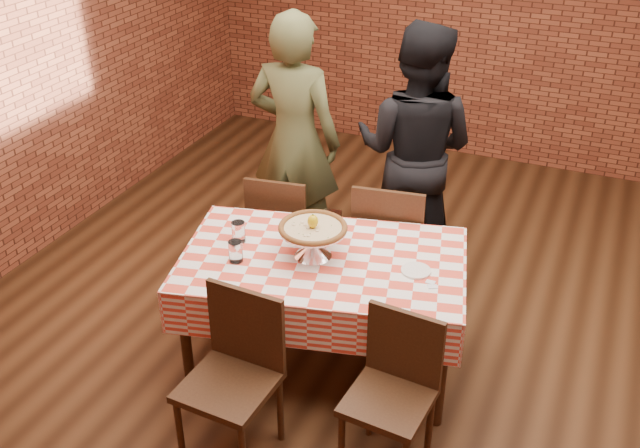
# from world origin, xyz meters

# --- Properties ---
(ground) EXTENTS (6.00, 6.00, 0.00)m
(ground) POSITION_xyz_m (0.00, 0.00, 0.00)
(ground) COLOR black
(ground) RESTS_ON ground
(back_wall) EXTENTS (5.50, 0.00, 5.50)m
(back_wall) POSITION_xyz_m (0.00, 3.00, 1.45)
(back_wall) COLOR brown
(back_wall) RESTS_ON ground
(table) EXTENTS (1.75, 1.28, 0.75)m
(table) POSITION_xyz_m (-0.25, -0.39, 0.38)
(table) COLOR #3A2312
(table) RESTS_ON ground
(tablecloth) EXTENTS (1.80, 1.32, 0.27)m
(tablecloth) POSITION_xyz_m (-0.25, -0.39, 0.62)
(tablecloth) COLOR #E34733
(tablecloth) RESTS_ON table
(pizza_stand) EXTENTS (0.43, 0.43, 0.17)m
(pizza_stand) POSITION_xyz_m (-0.31, -0.39, 0.84)
(pizza_stand) COLOR silver
(pizza_stand) RESTS_ON tablecloth
(pizza) EXTENTS (0.44, 0.44, 0.03)m
(pizza) POSITION_xyz_m (-0.31, -0.39, 0.93)
(pizza) COLOR beige
(pizza) RESTS_ON pizza_stand
(lemon) EXTENTS (0.07, 0.07, 0.08)m
(lemon) POSITION_xyz_m (-0.31, -0.39, 0.98)
(lemon) COLOR yellow
(lemon) RESTS_ON pizza
(water_glass_left) EXTENTS (0.10, 0.10, 0.13)m
(water_glass_left) POSITION_xyz_m (-0.69, -0.61, 0.82)
(water_glass_left) COLOR white
(water_glass_left) RESTS_ON tablecloth
(water_glass_right) EXTENTS (0.10, 0.10, 0.13)m
(water_glass_right) POSITION_xyz_m (-0.78, -0.42, 0.82)
(water_glass_right) COLOR white
(water_glass_right) RESTS_ON tablecloth
(side_plate) EXTENTS (0.20, 0.20, 0.01)m
(side_plate) POSITION_xyz_m (0.27, -0.32, 0.76)
(side_plate) COLOR white
(side_plate) RESTS_ON tablecloth
(sweetener_packet_a) EXTENTS (0.06, 0.05, 0.00)m
(sweetener_packet_a) POSITION_xyz_m (0.39, -0.43, 0.76)
(sweetener_packet_a) COLOR white
(sweetener_packet_a) RESTS_ON tablecloth
(sweetener_packet_b) EXTENTS (0.05, 0.04, 0.00)m
(sweetener_packet_b) POSITION_xyz_m (0.37, -0.39, 0.76)
(sweetener_packet_b) COLOR white
(sweetener_packet_b) RESTS_ON tablecloth
(condiment_caddy) EXTENTS (0.12, 0.10, 0.15)m
(condiment_caddy) POSITION_xyz_m (-0.31, -0.13, 0.83)
(condiment_caddy) COLOR silver
(condiment_caddy) RESTS_ON tablecloth
(chair_near_left) EXTENTS (0.46, 0.46, 0.91)m
(chair_near_left) POSITION_xyz_m (-0.41, -1.24, 0.46)
(chair_near_left) COLOR #3A2312
(chair_near_left) RESTS_ON ground
(chair_near_right) EXTENTS (0.43, 0.43, 0.87)m
(chair_near_right) POSITION_xyz_m (0.36, -1.02, 0.44)
(chair_near_right) COLOR #3A2312
(chair_near_right) RESTS_ON ground
(chair_far_left) EXTENTS (0.47, 0.47, 0.89)m
(chair_far_left) POSITION_xyz_m (-0.84, 0.31, 0.44)
(chair_far_left) COLOR #3A2312
(chair_far_left) RESTS_ON ground
(chair_far_right) EXTENTS (0.52, 0.52, 0.94)m
(chair_far_right) POSITION_xyz_m (-0.10, 0.40, 0.47)
(chair_far_right) COLOR #3A2312
(chair_far_right) RESTS_ON ground
(diner_olive) EXTENTS (0.69, 0.46, 1.84)m
(diner_olive) POSITION_xyz_m (-0.93, 0.70, 0.92)
(diner_olive) COLOR #484C2C
(diner_olive) RESTS_ON ground
(diner_black) EXTENTS (0.90, 0.71, 1.80)m
(diner_black) POSITION_xyz_m (-0.12, 0.91, 0.90)
(diner_black) COLOR black
(diner_black) RESTS_ON ground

